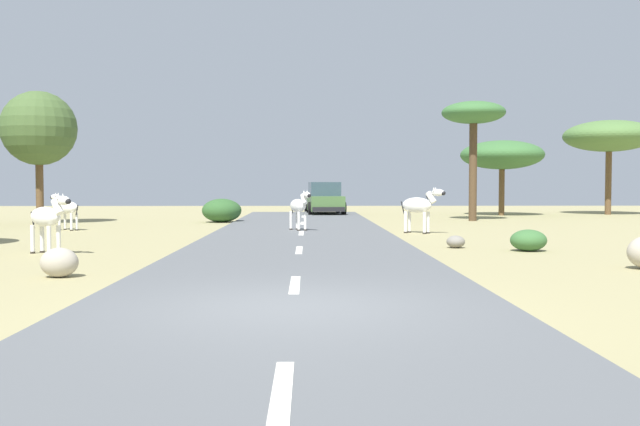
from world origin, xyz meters
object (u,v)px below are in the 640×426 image
at_px(zebra_4, 419,206).
at_px(car_0, 325,199).
at_px(zebra_0, 299,206).
at_px(tree_6, 609,136).
at_px(bush_1, 528,240).
at_px(zebra_1, 47,218).
at_px(zebra_3, 66,208).
at_px(tree_1, 473,116).
at_px(tree_3, 502,155).
at_px(tree_5, 39,129).
at_px(rock_3, 59,262).
at_px(rock_0, 456,242).
at_px(bush_0, 222,210).

xyz_separation_m(zebra_4, car_0, (-2.86, 15.17, -0.10)).
bearing_deg(zebra_0, car_0, -121.83).
bearing_deg(tree_6, bush_1, -117.69).
bearing_deg(zebra_0, zebra_1, 26.06).
bearing_deg(zebra_1, car_0, -162.28).
height_order(zebra_0, zebra_3, zebra_0).
xyz_separation_m(zebra_3, tree_6, (25.34, 12.75, 3.47)).
distance_m(tree_1, tree_6, 11.11).
height_order(tree_3, tree_5, tree_5).
bearing_deg(bush_1, tree_1, 82.14).
bearing_deg(zebra_1, tree_1, 173.23).
relative_size(zebra_0, bush_1, 1.57).
bearing_deg(zebra_0, tree_5, -51.72).
distance_m(zebra_4, car_0, 15.44).
bearing_deg(rock_3, zebra_1, 112.49).
bearing_deg(bush_1, tree_6, 62.31).
relative_size(tree_1, tree_3, 1.23).
distance_m(tree_1, tree_3, 6.54).
xyz_separation_m(tree_6, rock_0, (-12.66, -20.09, -4.13)).
relative_size(zebra_1, rock_0, 3.03).
bearing_deg(zebra_3, zebra_0, -65.27).
bearing_deg(bush_0, rock_3, -92.23).
relative_size(zebra_4, bush_1, 1.75).
relative_size(zebra_4, rock_0, 3.27).
xyz_separation_m(zebra_3, rock_3, (4.29, -13.05, -0.55)).
height_order(tree_3, rock_3, tree_3).
relative_size(car_0, tree_3, 1.01).
xyz_separation_m(zebra_3, zebra_4, (12.59, -1.85, 0.13)).
height_order(zebra_3, tree_6, tree_6).
distance_m(tree_3, bush_0, 15.92).
relative_size(bush_0, bush_1, 1.91).
relative_size(zebra_3, rock_0, 2.83).
xyz_separation_m(zebra_1, tree_5, (-5.06, 12.98, 3.13)).
bearing_deg(rock_3, rock_0, 34.24).
relative_size(zebra_0, zebra_1, 0.97).
bearing_deg(rock_0, rock_3, -145.76).
xyz_separation_m(zebra_0, tree_6, (16.86, 13.65, 3.39)).
distance_m(zebra_0, bush_1, 9.41).
xyz_separation_m(zebra_4, tree_1, (3.74, 8.11, 3.81)).
distance_m(zebra_1, zebra_4, 12.22).
height_order(zebra_4, rock_0, zebra_4).
xyz_separation_m(car_0, tree_6, (15.61, -0.58, 3.44)).
bearing_deg(tree_6, zebra_3, -153.30).
height_order(car_0, bush_0, car_0).
distance_m(tree_5, bush_1, 21.29).
xyz_separation_m(zebra_3, rock_0, (12.68, -7.34, -0.65)).
bearing_deg(car_0, bush_1, 97.82).
bearing_deg(tree_6, tree_3, -172.36).
relative_size(bush_0, rock_3, 2.57).
bearing_deg(rock_0, zebra_1, -171.97).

